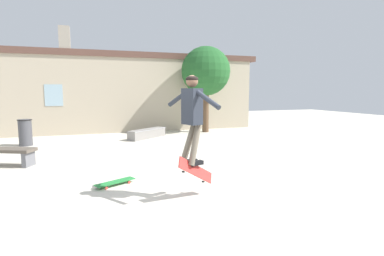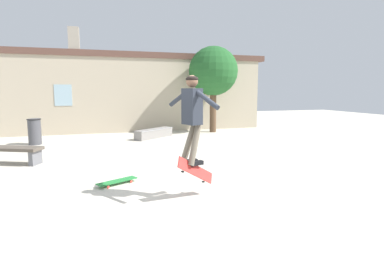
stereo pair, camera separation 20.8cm
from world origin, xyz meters
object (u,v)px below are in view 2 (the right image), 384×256
tree_right (213,72)px  skate_ledge (154,133)px  skater (192,111)px  skateboard_flipping (196,171)px  park_bench (7,151)px  trash_bin (35,131)px  skateboard_resting (117,181)px

tree_right → skate_ledge: tree_right is taller
skater → skateboard_flipping: size_ratio=2.08×
park_bench → trash_bin: bearing=112.2°
skate_ledge → skateboard_flipping: bearing=-131.6°
skate_ledge → skateboard_resting: size_ratio=2.04×
trash_bin → skateboard_flipping: (3.86, -6.75, 0.02)m
trash_bin → skater: skater is taller
skater → skateboard_resting: skater is taller
skater → skateboard_resting: bearing=118.5°
park_bench → skate_ledge: bearing=60.4°
skateboard_resting → skater: bearing=-68.0°
park_bench → skater: size_ratio=1.18×
skate_ledge → skater: 7.10m
skate_ledge → trash_bin: trash_bin is taller
park_bench → skate_ledge: (4.41, 3.22, -0.15)m
trash_bin → skater: 7.75m
skater → skateboard_flipping: 1.04m
skate_ledge → trash_bin: 4.32m
skate_ledge → skateboard_resting: bearing=-144.6°
park_bench → trash_bin: size_ratio=2.02×
park_bench → skate_ledge: 5.46m
tree_right → skateboard_resting: tree_right is taller
trash_bin → skateboard_resting: 6.13m
skateboard_flipping → tree_right: bearing=45.9°
skate_ledge → skateboard_resting: 6.10m
skateboard_flipping → park_bench: bearing=114.6°
tree_right → skateboard_flipping: bearing=-112.8°
park_bench → skater: bearing=-19.3°
skate_ledge → skater: skater is taller
trash_bin → skateboard_flipping: bearing=-60.3°
skater → skateboard_flipping: skater is taller
park_bench → skater: (3.92, -3.74, 1.21)m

